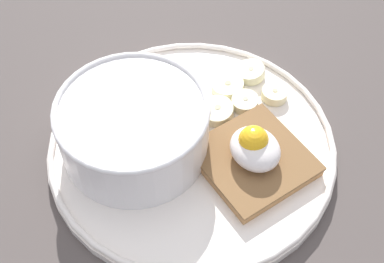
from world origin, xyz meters
TOP-DOWN VIEW (x-y plane):
  - ground_plane at (0.00, 0.00)cm, footprint 120.00×120.00cm
  - plate at (0.00, 0.00)cm, footprint 27.86×27.86cm
  - oatmeal_bowl at (-2.39, -4.83)cm, footprint 14.13×14.13cm
  - toast_slice at (4.90, 3.79)cm, footprint 10.08×10.08cm
  - poached_egg at (4.79, 3.79)cm, footprint 5.08×4.41cm
  - banana_slice_front at (-1.49, 7.07)cm, footprint 3.24×3.30cm
  - banana_slice_left at (-4.74, 9.92)cm, footprint 3.93×4.01cm
  - banana_slice_back at (-4.30, 6.75)cm, footprint 4.83×4.82cm
  - banana_slice_right at (-1.03, 10.40)cm, footprint 3.46×3.48cm
  - banana_slice_inner at (-1.77, 3.96)cm, footprint 4.37×4.44cm

SIDE VIEW (x-z plane):
  - ground_plane at x=0.00cm, z-range 0.00..2.00cm
  - plate at x=0.00cm, z-range 2.00..3.60cm
  - banana_slice_right at x=-1.03cm, z-range 2.97..4.08cm
  - banana_slice_back at x=-4.30cm, z-range 2.95..4.17cm
  - banana_slice_front at x=-1.49cm, z-range 2.96..4.28cm
  - banana_slice_left at x=-4.74cm, z-range 2.88..4.44cm
  - toast_slice at x=4.90cm, z-range 3.08..4.35cm
  - banana_slice_inner at x=-1.77cm, z-range 2.89..4.66cm
  - poached_egg at x=4.79cm, z-range 3.97..7.44cm
  - oatmeal_bowl at x=-2.39cm, z-range 3.12..9.13cm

